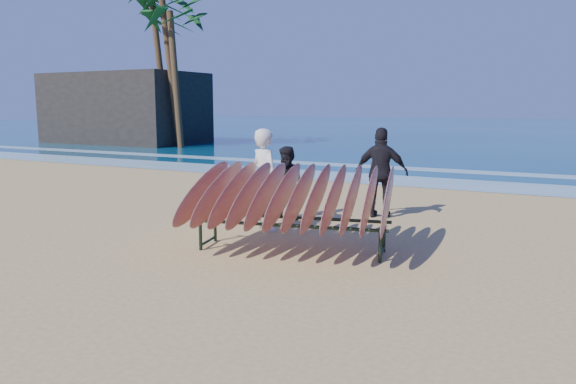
# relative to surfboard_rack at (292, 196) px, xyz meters

# --- Properties ---
(ground) EXTENTS (120.00, 120.00, 0.00)m
(ground) POSITION_rel_surfboard_rack_xyz_m (-0.17, -0.61, -0.93)
(ground) COLOR tan
(ground) RESTS_ON ground
(ocean) EXTENTS (160.00, 160.00, 0.00)m
(ocean) POSITION_rel_surfboard_rack_xyz_m (-0.17, 54.39, -0.92)
(ocean) COLOR navy
(ocean) RESTS_ON ground
(foam_near) EXTENTS (160.00, 160.00, 0.00)m
(foam_near) POSITION_rel_surfboard_rack_xyz_m (-0.17, 9.39, -0.92)
(foam_near) COLOR white
(foam_near) RESTS_ON ground
(foam_far) EXTENTS (160.00, 160.00, 0.00)m
(foam_far) POSITION_rel_surfboard_rack_xyz_m (-0.17, 12.89, -0.92)
(foam_far) COLOR white
(foam_far) RESTS_ON ground
(surfboard_rack) EXTENTS (3.68, 3.23, 1.53)m
(surfboard_rack) POSITION_rel_surfboard_rack_xyz_m (0.00, 0.00, 0.00)
(surfboard_rack) COLOR black
(surfboard_rack) RESTS_ON ground
(person_white) EXTENTS (0.85, 0.74, 1.95)m
(person_white) POSITION_rel_surfboard_rack_xyz_m (-1.20, 1.19, 0.05)
(person_white) COLOR white
(person_white) RESTS_ON ground
(person_dark_a) EXTENTS (0.78, 0.63, 1.54)m
(person_dark_a) POSITION_rel_surfboard_rack_xyz_m (-1.26, 2.25, -0.16)
(person_dark_a) COLOR black
(person_dark_a) RESTS_ON ground
(person_dark_b) EXTENTS (1.20, 0.67, 1.93)m
(person_dark_b) POSITION_rel_surfboard_rack_xyz_m (0.36, 3.42, 0.03)
(person_dark_b) COLOR black
(person_dark_b) RESTS_ON ground
(building) EXTENTS (9.86, 5.48, 4.38)m
(building) POSITION_rel_surfboard_rack_xyz_m (-22.07, 19.09, 1.26)
(building) COLOR #2D2823
(building) RESTS_ON ground
(palm_left) EXTENTS (5.20, 5.20, 8.59)m
(palm_left) POSITION_rel_surfboard_rack_xyz_m (-16.81, 17.37, 6.79)
(palm_left) COLOR brown
(palm_left) RESTS_ON ground
(palm_mid) EXTENTS (5.20, 5.20, 7.68)m
(palm_mid) POSITION_rel_surfboard_rack_xyz_m (-16.21, 17.01, 5.88)
(palm_mid) COLOR brown
(palm_mid) RESTS_ON ground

